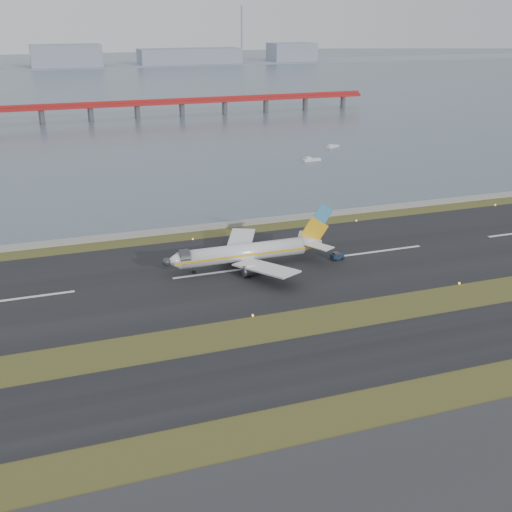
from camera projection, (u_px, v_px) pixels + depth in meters
name	position (u px, v px, depth m)	size (l,w,h in m)	color
ground	(267.00, 335.00, 111.23)	(1000.00, 1000.00, 0.00)	#394719
taxiway_strip	(294.00, 368.00, 100.64)	(1000.00, 18.00, 0.10)	black
runway_strip	(218.00, 273.00, 137.66)	(1000.00, 45.00, 0.10)	black
seawall	(186.00, 229.00, 163.94)	(1000.00, 2.50, 1.00)	gray
bay_water	(69.00, 82.00, 516.70)	(1400.00, 800.00, 1.30)	#4A5869
red_pier	(137.00, 105.00, 335.23)	(260.00, 5.00, 10.20)	maroon
far_shoreline	(70.00, 61.00, 659.81)	(1400.00, 80.00, 60.50)	#8891A1
airliner	(249.00, 252.00, 139.80)	(38.52, 32.89, 12.80)	white
pushback_tug	(337.00, 256.00, 144.71)	(2.98, 2.00, 1.79)	#15253B
workboat_near	(311.00, 160.00, 241.12)	(7.13, 2.78, 1.69)	silver
workboat_far	(332.00, 146.00, 265.35)	(6.64, 4.47, 1.55)	silver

